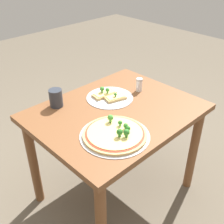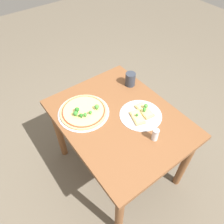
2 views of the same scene
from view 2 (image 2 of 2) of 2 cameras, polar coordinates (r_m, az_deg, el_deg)
The scene contains 6 objects.
ground_plane at distance 2.17m, azimuth 1.47°, elevation -13.98°, with size 8.00×8.00×0.00m, color brown.
dining_table at distance 1.66m, azimuth 1.87°, elevation -3.89°, with size 1.00×0.79×0.72m.
pizza_tray_whole at distance 1.61m, azimuth -7.44°, elevation 0.13°, with size 0.38×0.38×0.07m.
pizza_tray_slice at distance 1.60m, azimuth 7.65°, elevation -0.49°, with size 0.31×0.31×0.06m.
drinking_cup at distance 1.80m, azimuth 4.80°, elevation 8.52°, with size 0.08×0.08×0.11m, color #2D333D.
condiment_shaker at distance 1.44m, azimuth 11.25°, elevation -5.82°, with size 0.04×0.04×0.09m.
Camera 2 is at (-0.80, 0.66, 1.90)m, focal length 35.00 mm.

